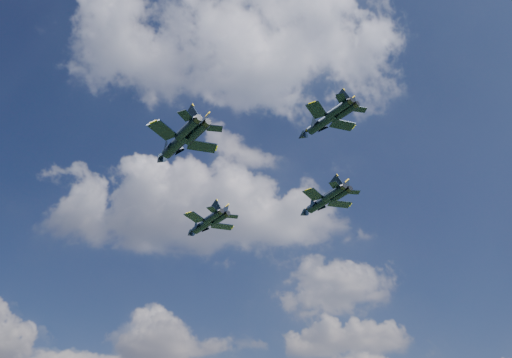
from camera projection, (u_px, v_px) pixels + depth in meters
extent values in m
cylinder|color=black|center=(204.00, 225.00, 111.94)|extent=(7.24, 8.19, 1.83)
cone|color=black|center=(190.00, 234.00, 115.88)|extent=(3.01, 3.13, 1.72)
ellipsoid|color=brown|center=(196.00, 228.00, 114.47)|extent=(2.62, 2.87, 0.83)
cube|color=black|center=(195.00, 217.00, 108.67)|extent=(4.53, 5.36, 0.18)
cube|color=black|center=(222.00, 226.00, 112.51)|extent=(5.25, 3.93, 0.18)
cube|color=black|center=(212.00, 209.00, 105.61)|extent=(2.33, 2.83, 0.14)
cube|color=black|center=(232.00, 216.00, 108.38)|extent=(2.69, 1.98, 0.14)
cube|color=black|center=(216.00, 207.00, 107.70)|extent=(2.46, 1.95, 3.05)
cube|color=black|center=(225.00, 210.00, 108.87)|extent=(1.78, 2.74, 3.05)
cylinder|color=black|center=(177.00, 144.00, 90.06)|extent=(7.82, 9.06, 2.00)
cone|color=black|center=(160.00, 160.00, 94.43)|extent=(3.28, 3.44, 1.89)
ellipsoid|color=brown|center=(167.00, 151.00, 92.87)|extent=(2.84, 3.16, 0.91)
cube|color=black|center=(163.00, 130.00, 86.50)|extent=(5.03, 5.88, 0.20)
cube|color=black|center=(202.00, 146.00, 90.61)|extent=(5.73, 4.24, 0.20)
cube|color=black|center=(186.00, 116.00, 83.08)|extent=(2.59, 3.11, 0.16)
cube|color=black|center=(215.00, 128.00, 86.05)|extent=(2.93, 2.14, 0.16)
cube|color=black|center=(192.00, 115.00, 85.36)|extent=(2.66, 2.18, 3.35)
cube|color=black|center=(204.00, 120.00, 86.61)|extent=(1.95, 3.03, 3.35)
cylinder|color=black|center=(320.00, 203.00, 109.76)|extent=(7.04, 8.79, 1.89)
cone|color=black|center=(303.00, 214.00, 114.05)|extent=(3.04, 3.26, 1.79)
ellipsoid|color=brown|center=(310.00, 207.00, 112.51)|extent=(2.59, 3.04, 0.86)
cube|color=black|center=(313.00, 194.00, 106.48)|extent=(4.89, 5.54, 0.19)
cube|color=black|center=(340.00, 204.00, 110.08)|extent=(5.34, 3.79, 0.19)
cube|color=black|center=(334.00, 185.00, 103.06)|extent=(2.53, 2.96, 0.15)
cube|color=black|center=(354.00, 192.00, 105.66)|extent=(2.71, 1.89, 0.15)
cube|color=black|center=(337.00, 183.00, 105.18)|extent=(2.41, 2.18, 3.16)
cube|color=black|center=(345.00, 186.00, 106.28)|extent=(1.82, 2.93, 3.16)
cylinder|color=black|center=(322.00, 123.00, 85.17)|extent=(6.37, 7.01, 1.58)
cone|color=black|center=(302.00, 136.00, 88.52)|extent=(2.62, 2.70, 1.49)
ellipsoid|color=brown|center=(310.00, 128.00, 87.33)|extent=(2.29, 2.46, 0.72)
cube|color=black|center=(317.00, 110.00, 82.31)|extent=(3.88, 4.64, 0.16)
cube|color=black|center=(343.00, 125.00, 85.72)|extent=(4.56, 3.47, 0.16)
cube|color=black|center=(341.00, 98.00, 79.72)|extent=(1.99, 2.44, 0.12)
cube|color=black|center=(360.00, 109.00, 82.18)|extent=(2.35, 1.75, 0.12)
cube|color=black|center=(343.00, 98.00, 81.54)|extent=(2.16, 1.65, 2.64)
cube|color=black|center=(351.00, 102.00, 82.58)|extent=(1.54, 2.35, 2.64)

